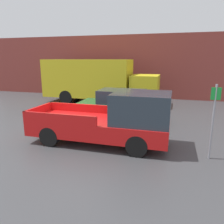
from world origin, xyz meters
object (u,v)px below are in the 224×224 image
Objects in this scene: parking_sign at (213,118)px; delivery_truck at (96,80)px; pickup_truck at (112,120)px; car at (120,106)px.

delivery_truck is at bearing 130.73° from parking_sign.
delivery_truck is at bearing 114.26° from pickup_truck.
pickup_truck is 3.36m from car.
pickup_truck is 0.64× the size of delivery_truck.
parking_sign is at bearing -6.15° from pickup_truck.
parking_sign reaches higher than pickup_truck.
car is 5.46m from delivery_truck.
pickup_truck is 2.17× the size of parking_sign.
car is at bearing 98.44° from pickup_truck.
car is 1.74× the size of parking_sign.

